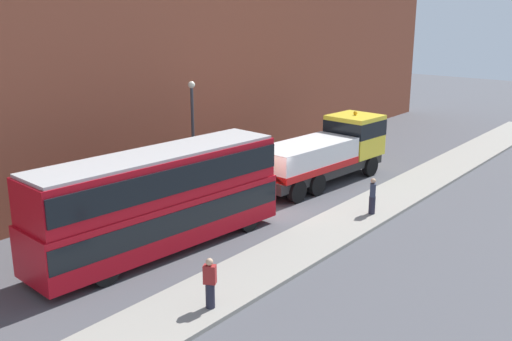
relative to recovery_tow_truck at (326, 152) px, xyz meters
name	(u,v)px	position (x,y,z in m)	size (l,w,h in m)	color
ground_plane	(261,209)	(-5.82, -0.04, -1.76)	(120.00, 120.00, 0.00)	#4C4C51
near_kerb	(336,228)	(-5.82, -4.24, -1.68)	(60.00, 2.80, 0.15)	gray
building_facade	(159,34)	(-5.82, 6.67, 6.31)	(60.00, 1.50, 16.00)	brown
recovery_tow_truck	(326,152)	(0.00, 0.00, 0.00)	(10.23, 3.38, 3.67)	#2D2D2D
double_decker_bus	(160,197)	(-12.16, 0.04, 0.47)	(11.18, 3.46, 4.06)	#B70C19
pedestrian_onlooker	(210,284)	(-14.61, -4.90, -0.77)	(0.42, 0.48, 1.71)	#232333
pedestrian_bystander	(372,197)	(-3.38, -4.70, -0.77)	(0.47, 0.41, 1.71)	#232333
street_lamp	(193,127)	(-5.76, 4.48, 1.71)	(0.36, 0.36, 5.83)	#38383D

